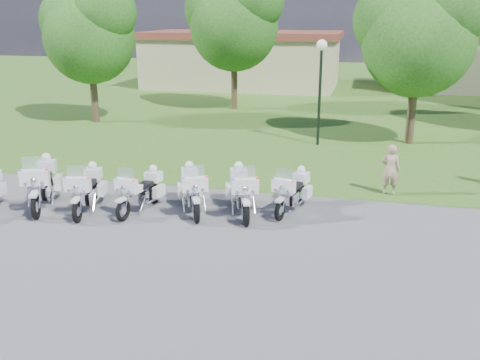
% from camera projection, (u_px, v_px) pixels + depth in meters
% --- Properties ---
extents(ground, '(100.00, 100.00, 0.00)m').
position_uv_depth(ground, '(225.00, 227.00, 14.14)').
color(ground, '#5B5B60').
rests_on(ground, ground).
extents(grass_lawn, '(100.00, 48.00, 0.01)m').
position_uv_depth(grass_lawn, '(320.00, 90.00, 39.21)').
color(grass_lawn, '#3A6520').
rests_on(grass_lawn, ground).
extents(motorcycle_1, '(1.41, 2.42, 1.71)m').
position_uv_depth(motorcycle_1, '(43.00, 183.00, 15.48)').
color(motorcycle_1, black).
rests_on(motorcycle_1, ground).
extents(motorcycle_2, '(1.05, 2.26, 1.53)m').
position_uv_depth(motorcycle_2, '(87.00, 189.00, 15.17)').
color(motorcycle_2, black).
rests_on(motorcycle_2, ground).
extents(motorcycle_3, '(0.95, 2.13, 1.44)m').
position_uv_depth(motorcycle_3, '(141.00, 190.00, 15.18)').
color(motorcycle_3, black).
rests_on(motorcycle_3, ground).
extents(motorcycle_4, '(1.35, 2.16, 1.56)m').
position_uv_depth(motorcycle_4, '(192.00, 189.00, 15.12)').
color(motorcycle_4, black).
rests_on(motorcycle_4, ground).
extents(motorcycle_5, '(1.29, 2.28, 1.60)m').
position_uv_depth(motorcycle_5, '(242.00, 191.00, 14.94)').
color(motorcycle_5, black).
rests_on(motorcycle_5, ground).
extents(motorcycle_6, '(1.01, 2.08, 1.42)m').
position_uv_depth(motorcycle_6, '(293.00, 191.00, 15.16)').
color(motorcycle_6, black).
rests_on(motorcycle_6, ground).
extents(lamp_post, '(0.44, 0.44, 4.40)m').
position_uv_depth(lamp_post, '(321.00, 67.00, 21.99)').
color(lamp_post, black).
rests_on(lamp_post, ground).
extents(tree_0, '(5.27, 4.49, 7.02)m').
position_uv_depth(tree_0, '(88.00, 29.00, 26.52)').
color(tree_0, '#38281C').
rests_on(tree_0, ground).
extents(tree_1, '(5.84, 4.98, 7.78)m').
position_uv_depth(tree_1, '(233.00, 18.00, 30.11)').
color(tree_1, '#38281C').
rests_on(tree_1, ground).
extents(tree_2, '(5.38, 4.59, 7.17)m').
position_uv_depth(tree_2, '(418.00, 30.00, 21.92)').
color(tree_2, '#38281C').
rests_on(tree_2, ground).
extents(building_west, '(14.56, 8.32, 4.10)m').
position_uv_depth(building_west, '(243.00, 59.00, 40.85)').
color(building_west, tan).
rests_on(building_west, ground).
extents(building_east, '(11.44, 7.28, 4.10)m').
position_uv_depth(building_east, '(476.00, 61.00, 38.95)').
color(building_east, tan).
rests_on(building_east, ground).
extents(bystander_a, '(0.60, 0.41, 1.60)m').
position_uv_depth(bystander_a, '(390.00, 170.00, 16.46)').
color(bystander_a, tan).
rests_on(bystander_a, ground).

